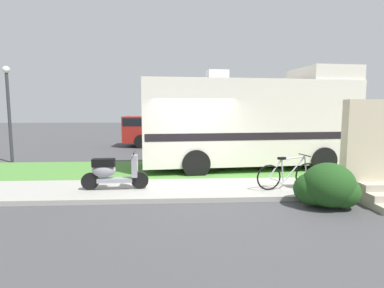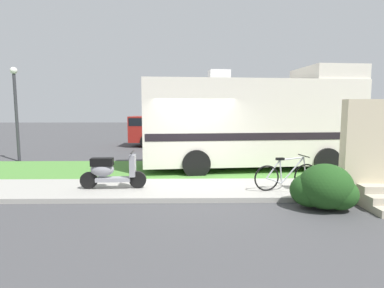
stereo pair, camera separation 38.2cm
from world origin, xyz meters
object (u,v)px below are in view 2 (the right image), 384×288
Objects in this scene: pickup_truck_far at (168,130)px; pickup_truck_near at (270,133)px; motorhome_rv at (252,121)px; bottle_green at (374,184)px; street_lamp_post at (16,104)px; scooter at (111,171)px; bicycle at (287,176)px.

pickup_truck_near is at bearing -32.46° from pickup_truck_far.
motorhome_rv reaches higher than bottle_green.
bottle_green is 13.05m from street_lamp_post.
scooter is 5.67× the size of bottle_green.
bottle_green is at bearing -22.84° from street_lamp_post.
motorhome_rv is 1.98× the size of street_lamp_post.
pickup_truck_far is (0.84, 10.13, 0.36)m from scooter.
street_lamp_post reaches higher than pickup_truck_near.
pickup_truck_far is 18.93× the size of bottle_green.
bicycle is (0.20, -3.30, -1.25)m from motorhome_rv.
bicycle is at bearing -70.44° from pickup_truck_far.
bottle_green is at bearing -51.48° from motorhome_rv.
bicycle is at bearing -2.79° from scooter.
pickup_truck_far reaches higher than scooter.
pickup_truck_near is at bearing 78.20° from bicycle.
pickup_truck_near reaches higher than bicycle.
scooter is at bearing -131.20° from pickup_truck_near.
scooter is at bearing 179.03° from bottle_green.
bicycle is 0.45× the size of street_lamp_post.
pickup_truck_far is 1.47× the size of street_lamp_post.
motorhome_rv reaches higher than scooter.
motorhome_rv is at bearing -10.93° from street_lamp_post.
street_lamp_post is at bearing -169.84° from pickup_truck_near.
motorhome_rv reaches higher than pickup_truck_far.
street_lamp_post reaches higher than scooter.
pickup_truck_near is at bearing 65.98° from motorhome_rv.
pickup_truck_near reaches higher than pickup_truck_far.
bicycle reaches higher than bottle_green.
bottle_green is (2.34, 0.10, -0.25)m from bicycle.
bicycle is 7.24m from pickup_truck_near.
bottle_green is 0.08× the size of street_lamp_post.
pickup_truck_near is (1.68, 3.77, -0.74)m from motorhome_rv.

